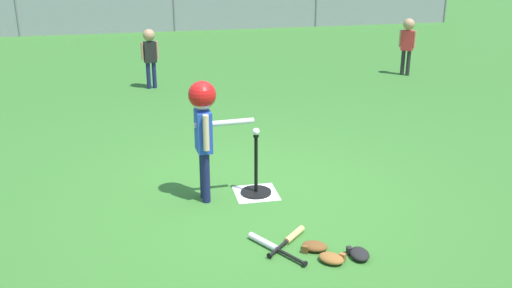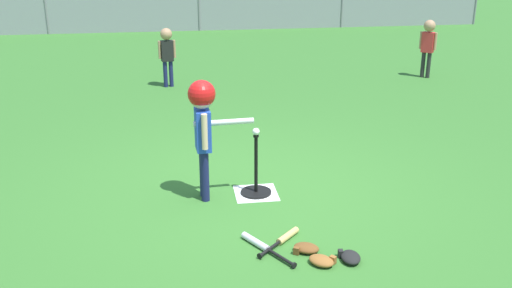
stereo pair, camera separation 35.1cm
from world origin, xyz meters
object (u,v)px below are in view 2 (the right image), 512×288
(spare_bat_wood, at_px, (284,239))
(fielder_near_right, at_px, (428,41))
(baseball_on_tee, at_px, (256,132))
(glove_by_plate, at_px, (350,257))
(batting_tee, at_px, (256,185))
(glove_near_bats, at_px, (306,248))
(glove_tossed_aside, at_px, (322,261))
(spare_bat_silver, at_px, (261,245))
(fielder_near_left, at_px, (167,49))
(batter_child, at_px, (203,116))

(spare_bat_wood, bearing_deg, fielder_near_right, 56.38)
(baseball_on_tee, height_order, glove_by_plate, baseball_on_tee)
(batting_tee, distance_m, glove_near_bats, 1.26)
(batting_tee, relative_size, glove_tossed_aside, 2.40)
(glove_near_bats, bearing_deg, spare_bat_silver, 162.66)
(fielder_near_right, bearing_deg, fielder_near_left, -179.89)
(glove_tossed_aside, bearing_deg, fielder_near_left, 101.37)
(fielder_near_right, bearing_deg, batter_child, -133.30)
(baseball_on_tee, distance_m, glove_tossed_aside, 1.62)
(fielder_near_right, height_order, glove_by_plate, fielder_near_right)
(spare_bat_silver, bearing_deg, baseball_on_tee, 83.79)
(fielder_near_left, relative_size, glove_by_plate, 4.39)
(glove_by_plate, xyz_separation_m, glove_tossed_aside, (-0.25, -0.02, 0.00))
(batting_tee, bearing_deg, spare_bat_silver, -96.21)
(batter_child, xyz_separation_m, spare_bat_wood, (0.63, -1.00, -0.85))
(batter_child, distance_m, spare_bat_wood, 1.46)
(spare_bat_silver, bearing_deg, fielder_near_right, 55.24)
(batting_tee, distance_m, glove_tossed_aside, 1.49)
(fielder_near_left, relative_size, spare_bat_wood, 2.28)
(batting_tee, height_order, baseball_on_tee, baseball_on_tee)
(spare_bat_wood, bearing_deg, batting_tee, 95.46)
(batting_tee, xyz_separation_m, spare_bat_silver, (-0.12, -1.11, -0.07))
(spare_bat_wood, bearing_deg, glove_near_bats, -52.07)
(glove_near_bats, height_order, glove_tossed_aside, same)
(fielder_near_left, bearing_deg, glove_near_bats, -79.02)
(fielder_near_right, relative_size, glove_by_plate, 4.56)
(fielder_near_left, relative_size, glove_near_bats, 3.79)
(baseball_on_tee, bearing_deg, spare_bat_silver, -96.21)
(baseball_on_tee, bearing_deg, glove_tossed_aside, -76.84)
(glove_by_plate, bearing_deg, glove_tossed_aside, -175.14)
(glove_tossed_aside, bearing_deg, batting_tee, 103.16)
(batting_tee, xyz_separation_m, fielder_near_right, (3.86, 4.62, 0.58))
(fielder_near_right, height_order, spare_bat_wood, fielder_near_right)
(glove_tossed_aside, bearing_deg, glove_by_plate, 4.86)
(spare_bat_silver, bearing_deg, glove_by_plate, -23.81)
(batting_tee, relative_size, glove_by_plate, 2.77)
(batter_child, height_order, fielder_near_right, batter_child)
(batting_tee, relative_size, spare_bat_wood, 1.44)
(batting_tee, height_order, spare_bat_silver, batting_tee)
(baseball_on_tee, relative_size, spare_bat_wood, 0.16)
(baseball_on_tee, relative_size, glove_by_plate, 0.32)
(fielder_near_left, bearing_deg, glove_by_plate, -76.36)
(fielder_near_left, height_order, glove_near_bats, fielder_near_left)
(batting_tee, xyz_separation_m, glove_tossed_aside, (0.34, -1.45, -0.07))
(fielder_near_left, height_order, spare_bat_silver, fielder_near_left)
(spare_bat_silver, xyz_separation_m, spare_bat_wood, (0.22, 0.08, 0.00))
(batting_tee, relative_size, batter_child, 0.52)
(glove_tossed_aside, bearing_deg, baseball_on_tee, 103.16)
(batting_tee, bearing_deg, glove_tossed_aside, -76.84)
(batting_tee, xyz_separation_m, baseball_on_tee, (0.00, 0.00, 0.58))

